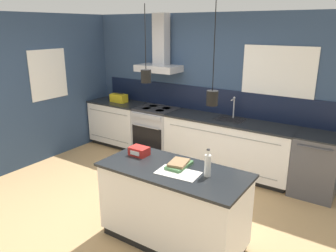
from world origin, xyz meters
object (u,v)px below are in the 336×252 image
oven_range (157,131)px  dishwasher (316,165)px  red_supply_box (139,151)px  bottle_on_island (208,165)px  book_stack (179,164)px  yellow_toolbox (119,98)px

oven_range → dishwasher: (2.84, 0.00, -0.00)m
oven_range → red_supply_box: red_supply_box is taller
oven_range → bottle_on_island: bearing=-44.0°
oven_range → book_stack: 2.72m
dishwasher → bottle_on_island: size_ratio=3.08×
oven_range → bottle_on_island: (2.12, -2.05, 0.58)m
bottle_on_island → yellow_toolbox: (-3.05, 2.05, -0.04)m
oven_range → book_stack: bearing=-49.0°
bottle_on_island → red_supply_box: size_ratio=1.34×
red_supply_box → yellow_toolbox: yellow_toolbox is taller
book_stack → yellow_toolbox: 3.36m
book_stack → red_supply_box: bearing=177.3°
red_supply_box → dishwasher: bearing=50.3°
oven_range → red_supply_box: size_ratio=4.14×
dishwasher → red_supply_box: (-1.66, -1.99, 0.50)m
red_supply_box → book_stack: bearing=-2.7°
oven_range → yellow_toolbox: size_ratio=2.68×
dishwasher → bottle_on_island: bearing=-109.4°
oven_range → book_stack: (1.76, -2.02, 0.49)m
dishwasher → book_stack: 2.34m
oven_range → dishwasher: bearing=0.1°
dishwasher → bottle_on_island: 2.25m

